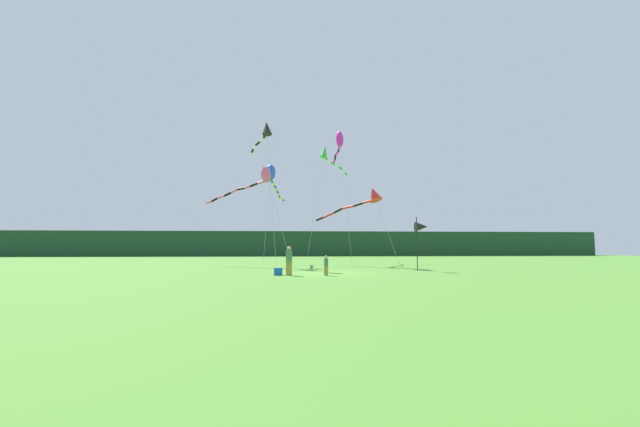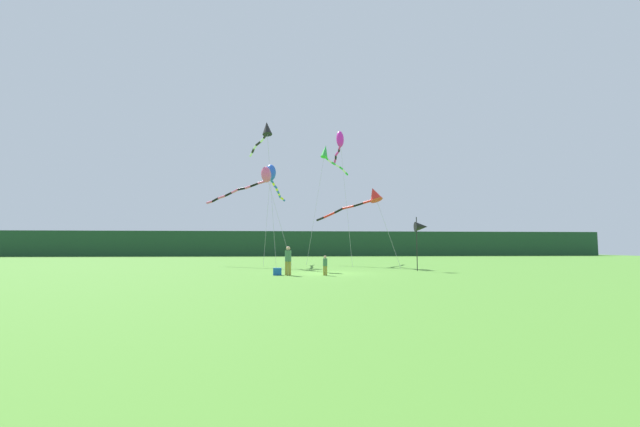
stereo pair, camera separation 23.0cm
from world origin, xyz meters
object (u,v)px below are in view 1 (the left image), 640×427
Objects in this scene: person_child at (326,264)px; kite_blue at (271,176)px; person_adult at (289,259)px; cooler_box at (278,272)px; kite_magenta at (339,142)px; kite_green at (327,155)px; kite_red at (368,197)px; banner_flag_pole at (421,227)px; kite_black at (265,132)px; kite_rainbow at (258,179)px.

person_child is 15.43m from kite_blue.
person_adult is 0.99m from cooler_box.
kite_magenta reaches higher than cooler_box.
person_child is 2.38× the size of cooler_box.
kite_green is at bearing 31.50° from kite_blue.
person_child is 0.16× the size of kite_red.
kite_red is (6.82, 9.55, 4.95)m from person_adult.
cooler_box is 0.05× the size of kite_blue.
kite_blue is at bearing 159.60° from kite_red.
kite_blue is at bearing 97.21° from person_adult.
person_child is 8.49m from banner_flag_pole.
kite_black reaches higher than person_child.
kite_rainbow is at bearing 148.16° from banner_flag_pole.
kite_magenta is 1.37× the size of kite_blue.
kite_blue is at bearing -148.50° from kite_green.
cooler_box is 13.26m from kite_red.
kite_black reaches higher than kite_green.
banner_flag_pole is at bearing -66.55° from kite_green.
kite_green is 0.95× the size of kite_magenta.
kite_blue reaches higher than person_adult.
kite_magenta is (5.40, 12.70, 11.37)m from cooler_box.
kite_magenta is at bearing 1.84° from kite_blue.
kite_red is at bearing -58.35° from kite_magenta.
person_child is at bearing -101.10° from kite_magenta.
cooler_box is 15.14m from kite_black.
kite_green reaches higher than kite_blue.
kite_red is at bearing -3.49° from kite_black.
cooler_box is at bearing 163.89° from person_adult.
person_child is 14.15m from kite_rainbow.
kite_blue reaches higher than kite_red.
kite_magenta reaches higher than kite_blue.
kite_blue is (-0.97, 12.50, 7.99)m from cooler_box.
kite_green is at bearing 104.09° from kite_magenta.
person_child is 0.31× the size of banner_flag_pole.
kite_rainbow is at bearing 120.15° from kite_black.
person_child is at bearing -6.09° from person_adult.
banner_flag_pole is 0.41× the size of kite_blue.
person_adult is 0.14× the size of kite_magenta.
kite_green is (3.96, 16.09, 10.05)m from person_adult.
kite_black is (-4.26, 10.32, 10.92)m from person_child.
banner_flag_pole reaches higher than person_child.
kite_black is 1.35× the size of kite_blue.
kite_green is 1.30× the size of kite_blue.
kite_rainbow is (-2.65, 11.09, 6.67)m from person_adult.
banner_flag_pole is at bearing 21.17° from person_adult.
kite_green reaches higher than person_adult.
banner_flag_pole is 15.65m from kite_black.
kite_black is at bearing 112.44° from person_child.
kite_red reaches higher than cooler_box.
person_child is 0.10× the size of kite_green.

